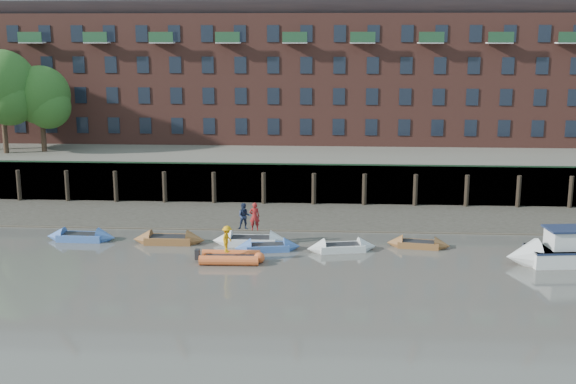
# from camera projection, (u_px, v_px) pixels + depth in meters

# --- Properties ---
(ground) EXTENTS (220.00, 220.00, 0.00)m
(ground) POSITION_uv_depth(u_px,v_px,m) (264.00, 304.00, 36.41)
(ground) COLOR #55524A
(ground) RESTS_ON ground
(foreshore) EXTENTS (110.00, 8.00, 0.50)m
(foreshore) POSITION_uv_depth(u_px,v_px,m) (286.00, 217.00, 53.96)
(foreshore) COLOR #3D382F
(foreshore) RESTS_ON ground
(mud_band) EXTENTS (110.00, 1.60, 0.10)m
(mud_band) POSITION_uv_depth(u_px,v_px,m) (283.00, 228.00, 50.65)
(mud_band) COLOR #4C4336
(mud_band) RESTS_ON ground
(river_wall) EXTENTS (110.00, 1.23, 3.30)m
(river_wall) POSITION_uv_depth(u_px,v_px,m) (289.00, 184.00, 57.89)
(river_wall) COLOR #2D2A26
(river_wall) RESTS_ON ground
(bank_terrace) EXTENTS (110.00, 28.00, 3.20)m
(bank_terrace) POSITION_uv_depth(u_px,v_px,m) (297.00, 156.00, 71.17)
(bank_terrace) COLOR #5E594D
(bank_terrace) RESTS_ON ground
(apartment_terrace) EXTENTS (80.60, 15.56, 20.98)m
(apartment_terrace) POSITION_uv_depth(u_px,v_px,m) (298.00, 40.00, 69.74)
(apartment_terrace) COLOR brown
(apartment_terrace) RESTS_ON bank_terrace
(rowboat_1) EXTENTS (4.63, 1.45, 1.34)m
(rowboat_1) POSITION_uv_depth(u_px,v_px,m) (81.00, 237.00, 47.69)
(rowboat_1) COLOR #3F66B0
(rowboat_1) RESTS_ON ground
(rowboat_2) EXTENTS (4.72, 1.39, 1.37)m
(rowboat_2) POSITION_uv_depth(u_px,v_px,m) (169.00, 240.00, 47.03)
(rowboat_2) COLOR brown
(rowboat_2) RESTS_ON ground
(rowboat_3) EXTENTS (5.01, 1.50, 1.45)m
(rowboat_3) POSITION_uv_depth(u_px,v_px,m) (251.00, 241.00, 46.68)
(rowboat_3) COLOR silver
(rowboat_3) RESTS_ON ground
(rowboat_4) EXTENTS (4.32, 1.95, 1.21)m
(rowboat_4) POSITION_uv_depth(u_px,v_px,m) (267.00, 247.00, 45.45)
(rowboat_4) COLOR #3F66B0
(rowboat_4) RESTS_ON ground
(rowboat_5) EXTENTS (4.59, 2.13, 1.28)m
(rowboat_5) POSITION_uv_depth(u_px,v_px,m) (342.00, 247.00, 45.34)
(rowboat_5) COLOR silver
(rowboat_5) RESTS_ON ground
(rowboat_6) EXTENTS (4.13, 1.76, 1.16)m
(rowboat_6) POSITION_uv_depth(u_px,v_px,m) (418.00, 244.00, 46.13)
(rowboat_6) COLOR brown
(rowboat_6) RESTS_ON ground
(rib_tender) EXTENTS (3.87, 1.89, 0.67)m
(rib_tender) POSITION_uv_depth(u_px,v_px,m) (233.00, 257.00, 43.12)
(rib_tender) COLOR orange
(rib_tender) RESTS_ON ground
(motor_launch) EXTENTS (7.02, 2.99, 2.81)m
(motor_launch) POSITION_uv_depth(u_px,v_px,m) (556.00, 252.00, 42.68)
(motor_launch) COLOR silver
(motor_launch) RESTS_ON ground
(person_rower_a) EXTENTS (0.72, 0.52, 1.83)m
(person_rower_a) POSITION_uv_depth(u_px,v_px,m) (255.00, 216.00, 46.34)
(person_rower_a) COLOR maroon
(person_rower_a) RESTS_ON rowboat_3
(person_rower_b) EXTENTS (0.91, 0.75, 1.74)m
(person_rower_b) POSITION_uv_depth(u_px,v_px,m) (244.00, 216.00, 46.55)
(person_rower_b) COLOR #19233F
(person_rower_b) RESTS_ON rowboat_3
(person_rib_crew) EXTENTS (0.83, 1.16, 1.62)m
(person_rib_crew) POSITION_uv_depth(u_px,v_px,m) (227.00, 239.00, 42.85)
(person_rib_crew) COLOR orange
(person_rib_crew) RESTS_ON rib_tender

